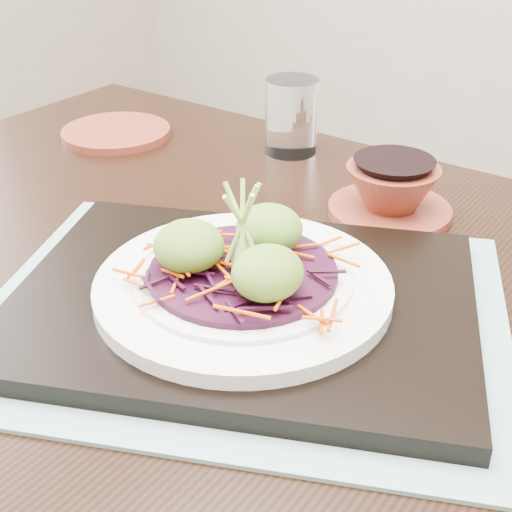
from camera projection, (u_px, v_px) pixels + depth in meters
The scene contains 11 objects.
dining_table at pixel (249, 358), 0.73m from camera, with size 1.18×0.81×0.72m.
placemat at pixel (243, 312), 0.63m from camera, with size 0.46×0.36×0.00m, color #83AA9E.
serving_tray at pixel (243, 302), 0.63m from camera, with size 0.40×0.30×0.02m, color black.
white_plate at pixel (243, 285), 0.62m from camera, with size 0.26×0.26×0.02m.
cabbage_bed at pixel (243, 272), 0.61m from camera, with size 0.16×0.16×0.01m, color black.
carrot_julienne at pixel (243, 264), 0.61m from camera, with size 0.20×0.20×0.01m, color #DA4B03, non-canonical shape.
guacamole_scoops at pixel (242, 249), 0.60m from camera, with size 0.14×0.13×0.04m.
scallion_garnish at pixel (243, 228), 0.59m from camera, with size 0.06×0.06×0.09m, color #A6D153, non-canonical shape.
terracotta_side_plate at pixel (116, 133), 1.01m from camera, with size 0.15×0.15×0.01m, color maroon.
water_glass at pixel (291, 116), 0.94m from camera, with size 0.07×0.07×0.10m, color white.
terracotta_bowl_set at pixel (391, 194), 0.79m from camera, with size 0.15×0.15×0.06m.
Camera 1 is at (0.28, -0.56, 1.08)m, focal length 50.00 mm.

